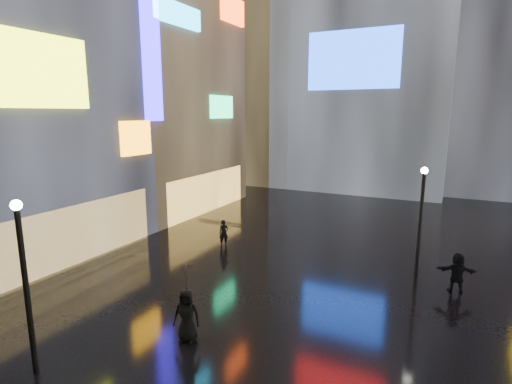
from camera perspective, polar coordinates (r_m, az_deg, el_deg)
The scene contains 10 objects.
ground at distance 21.35m, azimuth 9.75°, elevation -9.44°, with size 140.00×140.00×0.00m, color black.
building_left_far at distance 33.34m, azimuth -14.64°, elevation 16.93°, with size 10.28×12.00×22.00m.
tower_flank_right at distance 46.31m, azimuth 32.58°, elevation 21.45°, with size 12.00×12.00×34.00m, color black.
tower_flank_left at distance 45.94m, azimuth 1.10°, elevation 18.16°, with size 10.00×10.00×26.00m, color black.
lamp_near at distance 13.09m, azimuth -30.11°, elevation -10.65°, with size 0.30×0.30×5.20m.
lamp_far at distance 19.01m, azimuth 22.45°, elevation -3.45°, with size 0.30×0.30×5.20m.
pedestrian_4 at distance 14.01m, azimuth -9.89°, elevation -16.95°, with size 0.88×0.58×1.81m, color black.
pedestrian_5 at distance 19.15m, azimuth 26.79°, elevation -10.26°, with size 1.59×0.51×1.72m, color black.
pedestrian_6 at distance 22.89m, azimuth -4.62°, elevation -5.87°, with size 0.55×0.36×1.52m, color black.
umbrella_2 at distance 13.43m, azimuth -10.09°, elevation -11.87°, with size 0.97×0.99×0.89m, color black.
Camera 1 is at (5.58, 0.80, 7.50)m, focal length 28.00 mm.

